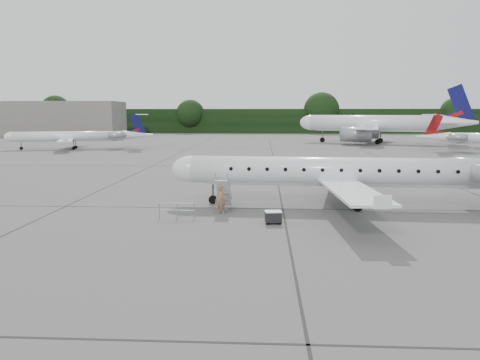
# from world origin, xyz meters

# --- Properties ---
(ground) EXTENTS (320.00, 320.00, 0.00)m
(ground) POSITION_xyz_m (0.00, 0.00, 0.00)
(ground) COLOR #585855
(ground) RESTS_ON ground
(treeline) EXTENTS (260.00, 4.00, 8.00)m
(treeline) POSITION_xyz_m (0.00, 130.00, 4.00)
(treeline) COLOR black
(treeline) RESTS_ON ground
(terminal_building) EXTENTS (40.00, 14.00, 10.00)m
(terminal_building) POSITION_xyz_m (-70.00, 110.00, 5.00)
(terminal_building) COLOR slate
(terminal_building) RESTS_ON ground
(main_regional_jet) EXTENTS (28.70, 21.53, 7.04)m
(main_regional_jet) POSITION_xyz_m (-1.76, 6.11, 3.52)
(main_regional_jet) COLOR white
(main_regional_jet) RESTS_ON ground
(airstair) EXTENTS (0.99, 2.23, 2.21)m
(airstair) POSITION_xyz_m (-10.00, 4.53, 1.10)
(airstair) COLOR white
(airstair) RESTS_ON ground
(passenger) EXTENTS (0.72, 0.50, 1.90)m
(passenger) POSITION_xyz_m (-10.08, 3.29, 0.95)
(passenger) COLOR #87694A
(passenger) RESTS_ON ground
(safety_railing) EXTENTS (2.20, 0.14, 1.00)m
(safety_railing) POSITION_xyz_m (-12.69, 1.61, 0.50)
(safety_railing) COLOR gray
(safety_railing) RESTS_ON ground
(baggage_cart) EXTENTS (1.03, 0.87, 0.82)m
(baggage_cart) POSITION_xyz_m (-6.68, 0.70, 0.41)
(baggage_cart) COLOR black
(baggage_cart) RESTS_ON ground
(bg_narrowbody) EXTENTS (40.63, 34.83, 12.32)m
(bg_narrowbody) POSITION_xyz_m (16.14, 77.33, 6.16)
(bg_narrowbody) COLOR white
(bg_narrowbody) RESTS_ON ground
(bg_regional_left) EXTENTS (28.51, 23.38, 6.55)m
(bg_regional_left) POSITION_xyz_m (-43.22, 57.64, 3.27)
(bg_regional_left) COLOR white
(bg_regional_left) RESTS_ON ground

